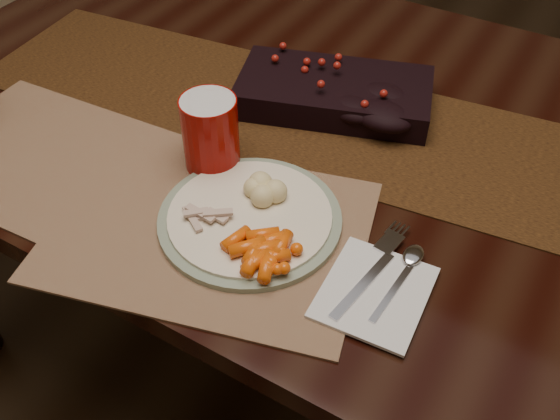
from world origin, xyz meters
The scene contains 14 objects.
floor centered at (0.00, 0.00, 0.00)m, with size 5.00×5.00×0.00m, color black.
dining_table centered at (0.00, 0.00, 0.38)m, with size 1.80×1.00×0.75m, color black.
table_runner centered at (0.05, 0.00, 0.75)m, with size 1.56×0.32×0.00m, color black.
centerpiece centered at (-0.08, 0.04, 0.79)m, with size 0.34×0.18×0.07m, color black, non-canonical shape.
placemat_main centered at (-0.09, -0.33, 0.75)m, with size 0.45×0.33×0.00m, color brown.
placemat_second centered at (-0.41, -0.33, 0.75)m, with size 0.42×0.31×0.00m, color brown.
dinner_plate centered at (-0.04, -0.29, 0.76)m, with size 0.27×0.27×0.02m, color beige.
baby_carrots centered at (0.00, -0.36, 0.78)m, with size 0.10×0.08×0.02m, color #E55309, non-canonical shape.
mashed_potatoes centered at (-0.04, -0.25, 0.79)m, with size 0.08×0.07×0.04m, color tan, non-canonical shape.
turkey_shreds centered at (-0.09, -0.34, 0.78)m, with size 0.06×0.05×0.01m, color tan, non-canonical shape.
napkin centered at (0.17, -0.32, 0.76)m, with size 0.13×0.15×0.01m, color silver.
fork centered at (0.15, -0.30, 0.76)m, with size 0.03×0.18×0.00m, color #B1ADCF, non-canonical shape.
spoon centered at (0.19, -0.29, 0.76)m, with size 0.03×0.14×0.00m, color white, non-canonical shape.
red_cup centered at (-0.17, -0.21, 0.81)m, with size 0.09×0.09×0.12m, color #880803.
Camera 1 is at (0.32, -0.83, 1.41)m, focal length 40.00 mm.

